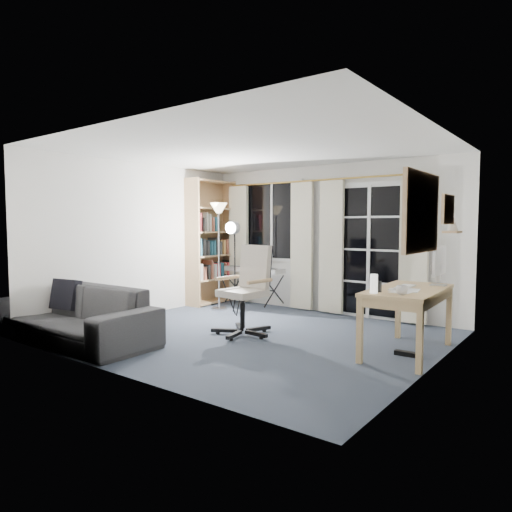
{
  "coord_description": "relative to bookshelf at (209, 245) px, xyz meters",
  "views": [
    {
      "loc": [
        3.53,
        -4.64,
        1.44
      ],
      "look_at": [
        -0.21,
        0.35,
        1.01
      ],
      "focal_mm": 32.0,
      "sensor_mm": 36.0,
      "label": 1
    }
  ],
  "objects": [
    {
      "name": "desk",
      "position": [
        4.01,
        -1.11,
        -0.42
      ],
      "size": [
        0.74,
        1.39,
        0.73
      ],
      "rotation": [
        0.0,
        0.0,
        0.04
      ],
      "color": "tan",
      "rests_on": "floor"
    },
    {
      "name": "sofa",
      "position": [
        0.53,
        -3.04,
        -0.61
      ],
      "size": [
        2.33,
        0.72,
        0.91
      ],
      "rotation": [
        0.0,
        0.0,
        0.02
      ],
      "color": "#2C2C2E",
      "rests_on": "floor"
    },
    {
      "name": "monitor",
      "position": [
        4.21,
        -0.66,
        -0.05
      ],
      "size": [
        0.18,
        0.53,
        0.46
      ],
      "rotation": [
        0.0,
        0.0,
        0.04
      ],
      "color": "silver",
      "rests_on": "desk"
    },
    {
      "name": "desk_clutter",
      "position": [
        3.95,
        -1.34,
        -0.49
      ],
      "size": [
        0.41,
        0.84,
        0.93
      ],
      "rotation": [
        0.0,
        0.0,
        0.04
      ],
      "color": "white",
      "rests_on": "desk"
    },
    {
      "name": "bookshelf",
      "position": [
        0.0,
        0.0,
        0.0
      ],
      "size": [
        0.36,
        1.04,
        2.24
      ],
      "rotation": [
        0.0,
        0.0,
        0.0
      ],
      "color": "tan",
      "rests_on": "floor"
    },
    {
      "name": "curtains",
      "position": [
        1.99,
        0.39,
        0.03
      ],
      "size": [
        3.6,
        0.07,
        2.13
      ],
      "color": "gold",
      "rests_on": "floor"
    },
    {
      "name": "french_door",
      "position": [
        2.88,
        0.48,
        -0.04
      ],
      "size": [
        1.32,
        0.09,
        2.11
      ],
      "color": "white",
      "rests_on": "floor"
    },
    {
      "name": "wall_shelf",
      "position": [
        4.29,
        -0.44,
        0.35
      ],
      "size": [
        0.16,
        0.3,
        0.18
      ],
      "color": "tan",
      "rests_on": "floor"
    },
    {
      "name": "office_chair",
      "position": [
        2.01,
        -1.4,
        -0.38
      ],
      "size": [
        0.79,
        0.81,
        1.17
      ],
      "rotation": [
        0.0,
        0.0,
        -0.1
      ],
      "color": "black",
      "rests_on": "floor"
    },
    {
      "name": "mug",
      "position": [
        4.11,
        -1.61,
        -0.27
      ],
      "size": [
        0.12,
        0.1,
        0.12
      ],
      "primitive_type": "imported",
      "rotation": [
        0.0,
        0.0,
        0.04
      ],
      "color": "silver",
      "rests_on": "desk"
    },
    {
      "name": "window",
      "position": [
        1.08,
        0.48,
        0.44
      ],
      "size": [
        1.2,
        0.08,
        1.4
      ],
      "color": "white",
      "rests_on": "floor"
    },
    {
      "name": "studio_light",
      "position": [
        1.05,
        -0.58,
        0.15
      ],
      "size": [
        0.28,
        0.3,
        1.51
      ],
      "rotation": [
        0.0,
        0.0,
        0.07
      ],
      "color": "black",
      "rests_on": "floor"
    },
    {
      "name": "floor",
      "position": [
        2.13,
        -1.49,
        -1.07
      ],
      "size": [
        4.5,
        4.0,
        0.02
      ],
      "primitive_type": "cube",
      "color": "#384151",
      "rests_on": "ground"
    },
    {
      "name": "framed_print",
      "position": [
        4.36,
        -0.94,
        0.54
      ],
      "size": [
        0.03,
        0.42,
        0.32
      ],
      "color": "tan",
      "rests_on": "floor"
    },
    {
      "name": "torchiere_lamp",
      "position": [
        0.59,
        -0.4,
        0.38
      ],
      "size": [
        0.36,
        0.36,
        1.79
      ],
      "rotation": [
        0.0,
        0.0,
        0.31
      ],
      "color": "#B2B2B7",
      "rests_on": "floor"
    },
    {
      "name": "keyboard_piano",
      "position": [
        0.87,
        0.21,
        -0.43
      ],
      "size": [
        1.16,
        0.6,
        0.83
      ],
      "rotation": [
        0.0,
        0.0,
        -0.05
      ],
      "color": "black",
      "rests_on": "floor"
    },
    {
      "name": "wall_mirror",
      "position": [
        4.35,
        -1.84,
        0.49
      ],
      "size": [
        0.04,
        0.94,
        0.74
      ],
      "color": "tan",
      "rests_on": "floor"
    }
  ]
}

